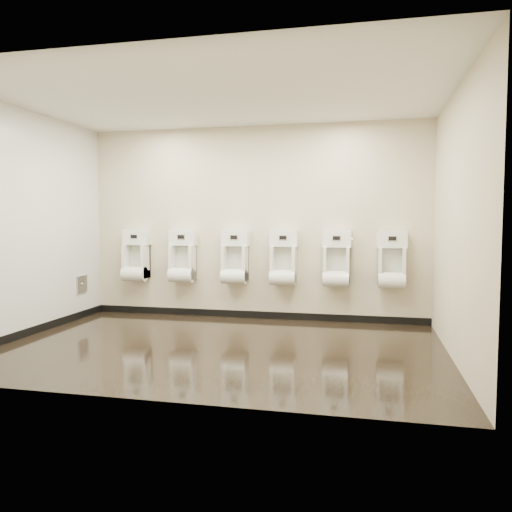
{
  "coord_description": "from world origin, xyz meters",
  "views": [
    {
      "loc": [
        1.62,
        -5.36,
        1.44
      ],
      "look_at": [
        0.3,
        0.55,
        1.0
      ],
      "focal_mm": 35.0,
      "sensor_mm": 36.0,
      "label": 1
    }
  ],
  "objects_px": {
    "urinal_5": "(392,264)",
    "access_panel": "(82,284)",
    "urinal_0": "(136,259)",
    "urinal_4": "(337,263)",
    "urinal_1": "(183,260)",
    "urinal_3": "(283,262)",
    "urinal_2": "(235,261)"
  },
  "relations": [
    {
      "from": "urinal_2",
      "to": "urinal_4",
      "type": "relative_size",
      "value": 1.0
    },
    {
      "from": "urinal_2",
      "to": "urinal_1",
      "type": "bearing_deg",
      "value": 180.0
    },
    {
      "from": "access_panel",
      "to": "urinal_5",
      "type": "distance_m",
      "value": 4.46
    },
    {
      "from": "access_panel",
      "to": "urinal_2",
      "type": "relative_size",
      "value": 0.33
    },
    {
      "from": "urinal_4",
      "to": "urinal_5",
      "type": "distance_m",
      "value": 0.74
    },
    {
      "from": "urinal_3",
      "to": "urinal_5",
      "type": "distance_m",
      "value": 1.49
    },
    {
      "from": "access_panel",
      "to": "urinal_1",
      "type": "xyz_separation_m",
      "value": [
        1.42,
        0.41,
        0.35
      ]
    },
    {
      "from": "urinal_2",
      "to": "urinal_4",
      "type": "height_order",
      "value": "same"
    },
    {
      "from": "urinal_1",
      "to": "urinal_2",
      "type": "distance_m",
      "value": 0.81
    },
    {
      "from": "access_panel",
      "to": "urinal_5",
      "type": "relative_size",
      "value": 0.33
    },
    {
      "from": "urinal_1",
      "to": "urinal_2",
      "type": "height_order",
      "value": "same"
    },
    {
      "from": "access_panel",
      "to": "urinal_1",
      "type": "relative_size",
      "value": 0.33
    },
    {
      "from": "access_panel",
      "to": "urinal_2",
      "type": "xyz_separation_m",
      "value": [
        2.23,
        0.41,
        0.35
      ]
    },
    {
      "from": "urinal_1",
      "to": "urinal_5",
      "type": "xyz_separation_m",
      "value": [
        3.01,
        0.0,
        0.0
      ]
    },
    {
      "from": "urinal_3",
      "to": "urinal_1",
      "type": "bearing_deg",
      "value": 180.0
    },
    {
      "from": "urinal_2",
      "to": "urinal_4",
      "type": "xyz_separation_m",
      "value": [
        1.46,
        0.0,
        0.0
      ]
    },
    {
      "from": "urinal_4",
      "to": "urinal_5",
      "type": "height_order",
      "value": "same"
    },
    {
      "from": "urinal_5",
      "to": "access_panel",
      "type": "bearing_deg",
      "value": -174.66
    },
    {
      "from": "urinal_5",
      "to": "urinal_4",
      "type": "bearing_deg",
      "value": 180.0
    },
    {
      "from": "urinal_0",
      "to": "urinal_1",
      "type": "relative_size",
      "value": 1.0
    },
    {
      "from": "urinal_4",
      "to": "urinal_5",
      "type": "bearing_deg",
      "value": 0.0
    },
    {
      "from": "urinal_0",
      "to": "urinal_5",
      "type": "bearing_deg",
      "value": 0.0
    },
    {
      "from": "urinal_0",
      "to": "urinal_4",
      "type": "relative_size",
      "value": 1.0
    },
    {
      "from": "urinal_0",
      "to": "urinal_4",
      "type": "xyz_separation_m",
      "value": [
        3.02,
        0.0,
        0.0
      ]
    },
    {
      "from": "access_panel",
      "to": "urinal_3",
      "type": "distance_m",
      "value": 2.99
    },
    {
      "from": "urinal_3",
      "to": "urinal_4",
      "type": "bearing_deg",
      "value": 0.0
    },
    {
      "from": "urinal_0",
      "to": "urinal_2",
      "type": "distance_m",
      "value": 1.56
    },
    {
      "from": "urinal_3",
      "to": "urinal_2",
      "type": "bearing_deg",
      "value": 180.0
    },
    {
      "from": "urinal_3",
      "to": "urinal_4",
      "type": "distance_m",
      "value": 0.75
    },
    {
      "from": "urinal_4",
      "to": "urinal_2",
      "type": "bearing_deg",
      "value": 180.0
    },
    {
      "from": "urinal_3",
      "to": "urinal_4",
      "type": "relative_size",
      "value": 1.0
    },
    {
      "from": "urinal_0",
      "to": "urinal_1",
      "type": "height_order",
      "value": "same"
    }
  ]
}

